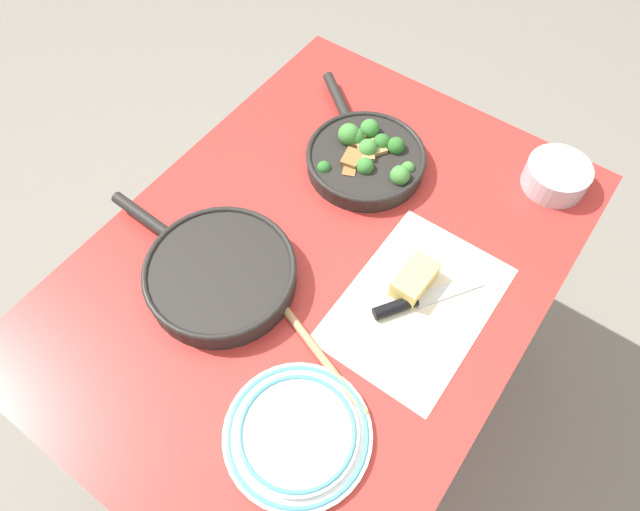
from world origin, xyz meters
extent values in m
plane|color=slate|center=(0.00, 0.00, 0.00)|extent=(14.00, 14.00, 0.00)
cube|color=#B72D28|center=(0.00, 0.00, 0.71)|extent=(1.11, 0.81, 0.03)
cylinder|color=#BCBCC1|center=(0.50, -0.35, 0.35)|extent=(0.05, 0.05, 0.69)
cylinder|color=#BCBCC1|center=(-0.50, 0.35, 0.35)|extent=(0.05, 0.05, 0.69)
cylinder|color=#BCBCC1|center=(0.50, 0.35, 0.35)|extent=(0.05, 0.05, 0.69)
cylinder|color=black|center=(0.25, 0.06, 0.74)|extent=(0.25, 0.25, 0.04)
torus|color=black|center=(0.25, 0.06, 0.76)|extent=(0.26, 0.26, 0.01)
cylinder|color=black|center=(0.38, 0.22, 0.75)|extent=(0.11, 0.13, 0.02)
cylinder|color=#2C6823|center=(0.31, 0.09, 0.74)|extent=(0.01, 0.01, 0.02)
sphere|color=#387A33|center=(0.31, 0.09, 0.77)|extent=(0.04, 0.04, 0.04)
cylinder|color=#357027|center=(0.24, -0.03, 0.74)|extent=(0.01, 0.01, 0.02)
sphere|color=#428438|center=(0.24, -0.03, 0.77)|extent=(0.04, 0.04, 0.04)
cylinder|color=#357027|center=(0.27, -0.03, 0.74)|extent=(0.01, 0.01, 0.02)
sphere|color=#428438|center=(0.27, -0.03, 0.76)|extent=(0.03, 0.03, 0.03)
cylinder|color=#245B1C|center=(0.30, 0.05, 0.74)|extent=(0.01, 0.01, 0.02)
sphere|color=#2D6B28|center=(0.30, 0.05, 0.77)|extent=(0.04, 0.04, 0.04)
cylinder|color=#357027|center=(0.26, 0.06, 0.74)|extent=(0.01, 0.01, 0.02)
sphere|color=#428438|center=(0.26, 0.06, 0.77)|extent=(0.04, 0.04, 0.04)
cylinder|color=#357027|center=(0.27, 0.12, 0.75)|extent=(0.02, 0.02, 0.03)
sphere|color=#428438|center=(0.27, 0.12, 0.77)|extent=(0.05, 0.05, 0.05)
cylinder|color=#245B1C|center=(0.31, 0.02, 0.74)|extent=(0.01, 0.01, 0.02)
sphere|color=#2D6B28|center=(0.31, 0.02, 0.77)|extent=(0.04, 0.04, 0.04)
cylinder|color=#2C6823|center=(0.28, 0.10, 0.74)|extent=(0.01, 0.01, 0.02)
sphere|color=#387A33|center=(0.28, 0.10, 0.77)|extent=(0.04, 0.04, 0.04)
cylinder|color=#245B1C|center=(0.17, 0.11, 0.74)|extent=(0.01, 0.01, 0.02)
sphere|color=#2D6B28|center=(0.17, 0.11, 0.76)|extent=(0.03, 0.03, 0.03)
cylinder|color=#2C6823|center=(0.22, 0.04, 0.74)|extent=(0.01, 0.01, 0.02)
sphere|color=#387A33|center=(0.22, 0.04, 0.77)|extent=(0.04, 0.04, 0.04)
cube|color=#AD7F4C|center=(0.28, 0.05, 0.75)|extent=(0.05, 0.05, 0.04)
cube|color=olive|center=(0.20, 0.07, 0.75)|extent=(0.04, 0.04, 0.03)
cube|color=#AD7F4C|center=(0.25, 0.06, 0.75)|extent=(0.06, 0.06, 0.04)
cube|color=olive|center=(0.22, 0.08, 0.75)|extent=(0.05, 0.04, 0.04)
cube|color=#9E703D|center=(0.28, 0.10, 0.75)|extent=(0.05, 0.04, 0.04)
cube|color=olive|center=(0.29, 0.10, 0.75)|extent=(0.04, 0.04, 0.03)
cylinder|color=black|center=(-0.15, 0.12, 0.75)|extent=(0.28, 0.28, 0.05)
torus|color=black|center=(-0.15, 0.12, 0.77)|extent=(0.29, 0.29, 0.01)
cylinder|color=black|center=(-0.14, 0.34, 0.76)|extent=(0.03, 0.15, 0.02)
cylinder|color=#E5CC60|center=(-0.15, 0.12, 0.74)|extent=(0.23, 0.23, 0.02)
cylinder|color=tan|center=(-0.15, -0.09, 0.73)|extent=(0.11, 0.30, 0.02)
ellipsoid|color=tan|center=(-0.10, 0.07, 0.73)|extent=(0.06, 0.07, 0.02)
cube|color=beige|center=(0.03, -0.20, 0.72)|extent=(0.36, 0.25, 0.00)
cube|color=silver|center=(0.09, -0.24, 0.73)|extent=(0.13, 0.10, 0.01)
cylinder|color=black|center=(-0.01, -0.18, 0.73)|extent=(0.08, 0.07, 0.02)
cube|color=#EACC66|center=(0.06, -0.18, 0.74)|extent=(0.10, 0.06, 0.05)
cylinder|color=white|center=(-0.30, -0.17, 0.73)|extent=(0.25, 0.25, 0.01)
torus|color=#4C9EB7|center=(-0.30, -0.17, 0.73)|extent=(0.23, 0.23, 0.01)
cylinder|color=white|center=(-0.30, -0.17, 0.74)|extent=(0.20, 0.20, 0.01)
torus|color=#4C9EB7|center=(-0.30, -0.17, 0.75)|extent=(0.19, 0.19, 0.01)
cylinder|color=#B7B7BC|center=(0.45, -0.29, 0.75)|extent=(0.13, 0.13, 0.06)
camera|label=1|loc=(-0.47, -0.34, 1.67)|focal=32.00mm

